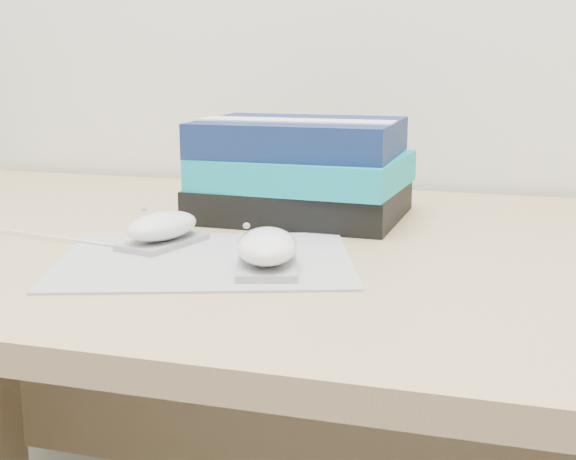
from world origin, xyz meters
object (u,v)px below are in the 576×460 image
(desk, at_px, (370,408))
(mouse_rear, at_px, (162,229))
(pouch, at_px, (253,179))
(book_stack, at_px, (302,169))
(mouse_front, at_px, (267,249))

(desk, relative_size, mouse_rear, 13.77)
(mouse_rear, height_order, pouch, pouch)
(desk, bearing_deg, book_stack, 146.61)
(desk, xyz_separation_m, pouch, (-0.18, 0.05, 0.29))
(mouse_front, xyz_separation_m, pouch, (-0.10, 0.25, 0.03))
(mouse_rear, distance_m, pouch, 0.20)
(mouse_rear, relative_size, book_stack, 0.42)
(desk, bearing_deg, mouse_front, -109.49)
(desk, height_order, pouch, pouch)
(desk, height_order, mouse_front, mouse_front)
(mouse_front, bearing_deg, mouse_rear, 156.93)
(pouch, bearing_deg, desk, -15.61)
(desk, height_order, book_stack, book_stack)
(desk, distance_m, book_stack, 0.33)
(book_stack, relative_size, pouch, 2.27)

